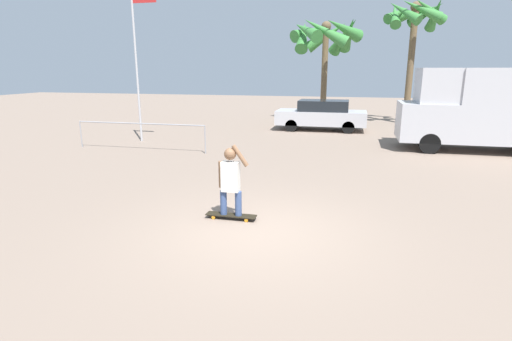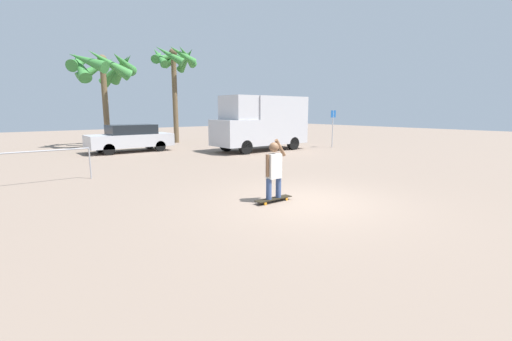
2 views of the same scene
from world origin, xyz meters
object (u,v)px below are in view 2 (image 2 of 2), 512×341
(camper_van, at_px, (262,122))
(palm_tree_center_background, at_px, (102,67))
(palm_tree_near_van, at_px, (174,62))
(parked_car_silver, at_px, (130,138))
(street_sign, at_px, (333,124))
(person_skateboarder, at_px, (274,167))
(skateboard, at_px, (274,199))

(camper_van, relative_size, palm_tree_center_background, 0.94)
(palm_tree_near_van, bearing_deg, parked_car_silver, -141.22)
(camper_van, height_order, street_sign, camper_van)
(person_skateboarder, height_order, camper_van, camper_van)
(skateboard, distance_m, palm_tree_near_van, 18.62)
(camper_van, distance_m, street_sign, 4.75)
(camper_van, bearing_deg, parked_car_silver, 147.29)
(person_skateboarder, bearing_deg, palm_tree_near_van, 72.30)
(camper_van, bearing_deg, skateboard, -127.96)
(camper_van, relative_size, street_sign, 2.46)
(skateboard, distance_m, camper_van, 11.75)
(parked_car_silver, height_order, palm_tree_center_background, palm_tree_center_background)
(camper_van, bearing_deg, person_skateboarder, -127.97)
(palm_tree_near_van, bearing_deg, camper_van, -77.11)
(skateboard, xyz_separation_m, camper_van, (7.16, 9.18, 1.60))
(parked_car_silver, bearing_deg, camper_van, -32.71)
(street_sign, bearing_deg, person_skateboarder, -146.77)
(person_skateboarder, distance_m, parked_car_silver, 13.27)
(palm_tree_near_van, xyz_separation_m, palm_tree_center_background, (-4.79, 0.09, -0.74))
(parked_car_silver, relative_size, street_sign, 1.95)
(camper_van, bearing_deg, palm_tree_center_background, 129.99)
(parked_car_silver, height_order, palm_tree_near_van, palm_tree_near_van)
(person_skateboarder, xyz_separation_m, palm_tree_center_background, (0.61, 16.99, 4.08))
(palm_tree_center_background, bearing_deg, person_skateboarder, -92.04)
(person_skateboarder, height_order, parked_car_silver, person_skateboarder)
(person_skateboarder, relative_size, camper_van, 0.27)
(person_skateboarder, relative_size, parked_car_silver, 0.33)
(camper_van, bearing_deg, street_sign, -18.98)
(person_skateboarder, height_order, palm_tree_center_background, palm_tree_center_background)
(skateboard, height_order, palm_tree_center_background, palm_tree_center_background)
(person_skateboarder, height_order, street_sign, street_sign)
(person_skateboarder, distance_m, camper_van, 11.67)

